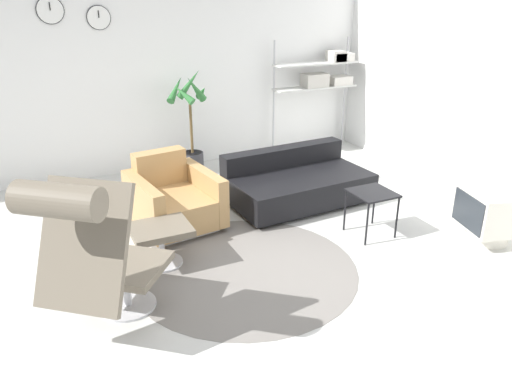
{
  "coord_description": "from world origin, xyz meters",
  "views": [
    {
      "loc": [
        -1.61,
        -3.76,
        2.34
      ],
      "look_at": [
        0.26,
        0.18,
        0.55
      ],
      "focal_mm": 35.0,
      "sensor_mm": 36.0,
      "label": 1
    }
  ],
  "objects_px": {
    "lounge_chair": "(92,243)",
    "couch_low": "(297,184)",
    "armchair_red": "(173,201)",
    "shelf_unit": "(325,73)",
    "side_table": "(372,197)",
    "crt_television": "(491,214)",
    "ottoman": "(161,235)",
    "potted_plant": "(191,131)"
  },
  "relations": [
    {
      "from": "lounge_chair",
      "to": "crt_television",
      "type": "height_order",
      "value": "lounge_chair"
    },
    {
      "from": "ottoman",
      "to": "crt_television",
      "type": "bearing_deg",
      "value": -17.4
    },
    {
      "from": "couch_low",
      "to": "crt_television",
      "type": "xyz_separation_m",
      "value": [
        1.22,
        -1.68,
        0.08
      ]
    },
    {
      "from": "couch_low",
      "to": "potted_plant",
      "type": "xyz_separation_m",
      "value": [
        -0.78,
        1.46,
        0.36
      ]
    },
    {
      "from": "armchair_red",
      "to": "shelf_unit",
      "type": "bearing_deg",
      "value": -158.2
    },
    {
      "from": "lounge_chair",
      "to": "shelf_unit",
      "type": "height_order",
      "value": "shelf_unit"
    },
    {
      "from": "side_table",
      "to": "shelf_unit",
      "type": "distance_m",
      "value": 3.0
    },
    {
      "from": "crt_television",
      "to": "ottoman",
      "type": "bearing_deg",
      "value": 87.54
    },
    {
      "from": "couch_low",
      "to": "armchair_red",
      "type": "bearing_deg",
      "value": -3.93
    },
    {
      "from": "side_table",
      "to": "lounge_chair",
      "type": "bearing_deg",
      "value": -169.75
    },
    {
      "from": "ottoman",
      "to": "lounge_chair",
      "type": "bearing_deg",
      "value": -129.01
    },
    {
      "from": "couch_low",
      "to": "side_table",
      "type": "distance_m",
      "value": 1.1
    },
    {
      "from": "lounge_chair",
      "to": "couch_low",
      "type": "bearing_deg",
      "value": 71.01
    },
    {
      "from": "lounge_chair",
      "to": "armchair_red",
      "type": "distance_m",
      "value": 1.91
    },
    {
      "from": "crt_television",
      "to": "potted_plant",
      "type": "xyz_separation_m",
      "value": [
        -2.0,
        3.14,
        0.28
      ]
    },
    {
      "from": "couch_low",
      "to": "lounge_chair",
      "type": "bearing_deg",
      "value": 28.66
    },
    {
      "from": "armchair_red",
      "to": "side_table",
      "type": "height_order",
      "value": "armchair_red"
    },
    {
      "from": "armchair_red",
      "to": "lounge_chair",
      "type": "bearing_deg",
      "value": 49.8
    },
    {
      "from": "side_table",
      "to": "crt_television",
      "type": "bearing_deg",
      "value": -33.22
    },
    {
      "from": "crt_television",
      "to": "lounge_chair",
      "type": "bearing_deg",
      "value": 102.85
    },
    {
      "from": "lounge_chair",
      "to": "side_table",
      "type": "xyz_separation_m",
      "value": [
        2.73,
        0.49,
        -0.35
      ]
    },
    {
      "from": "lounge_chair",
      "to": "shelf_unit",
      "type": "distance_m",
      "value": 5.01
    },
    {
      "from": "ottoman",
      "to": "crt_television",
      "type": "relative_size",
      "value": 0.81
    },
    {
      "from": "armchair_red",
      "to": "side_table",
      "type": "bearing_deg",
      "value": 140.8
    },
    {
      "from": "ottoman",
      "to": "potted_plant",
      "type": "relative_size",
      "value": 0.38
    },
    {
      "from": "crt_television",
      "to": "couch_low",
      "type": "bearing_deg",
      "value": 50.95
    },
    {
      "from": "armchair_red",
      "to": "side_table",
      "type": "distance_m",
      "value": 2.04
    },
    {
      "from": "lounge_chair",
      "to": "armchair_red",
      "type": "xyz_separation_m",
      "value": [
        1.0,
        1.56,
        -0.49
      ]
    },
    {
      "from": "couch_low",
      "to": "crt_television",
      "type": "height_order",
      "value": "couch_low"
    },
    {
      "from": "side_table",
      "to": "potted_plant",
      "type": "relative_size",
      "value": 0.33
    },
    {
      "from": "side_table",
      "to": "potted_plant",
      "type": "xyz_separation_m",
      "value": [
        -1.04,
        2.51,
        0.17
      ]
    },
    {
      "from": "side_table",
      "to": "crt_television",
      "type": "xyz_separation_m",
      "value": [
        0.96,
        -0.63,
        -0.11
      ]
    },
    {
      "from": "ottoman",
      "to": "shelf_unit",
      "type": "height_order",
      "value": "shelf_unit"
    },
    {
      "from": "couch_low",
      "to": "crt_television",
      "type": "relative_size",
      "value": 2.52
    },
    {
      "from": "couch_low",
      "to": "side_table",
      "type": "height_order",
      "value": "couch_low"
    },
    {
      "from": "lounge_chair",
      "to": "shelf_unit",
      "type": "bearing_deg",
      "value": 78.5
    },
    {
      "from": "crt_television",
      "to": "shelf_unit",
      "type": "bearing_deg",
      "value": 12.28
    },
    {
      "from": "lounge_chair",
      "to": "ottoman",
      "type": "relative_size",
      "value": 2.46
    },
    {
      "from": "side_table",
      "to": "couch_low",
      "type": "bearing_deg",
      "value": 103.9
    },
    {
      "from": "lounge_chair",
      "to": "side_table",
      "type": "relative_size",
      "value": 2.79
    },
    {
      "from": "armchair_red",
      "to": "potted_plant",
      "type": "relative_size",
      "value": 0.71
    },
    {
      "from": "lounge_chair",
      "to": "potted_plant",
      "type": "xyz_separation_m",
      "value": [
        1.69,
        3.01,
        -0.17
      ]
    }
  ]
}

